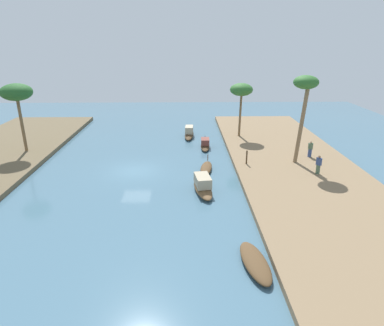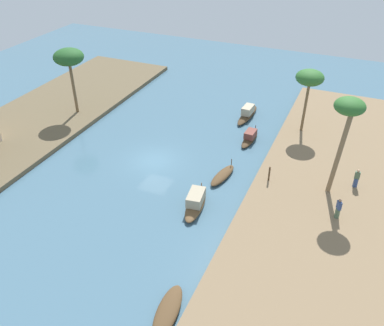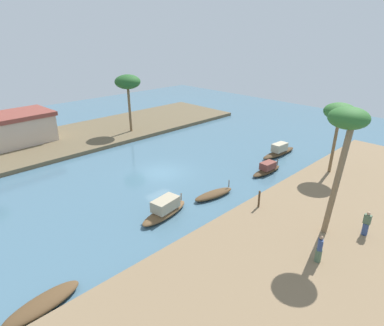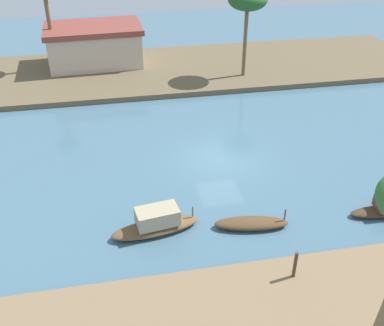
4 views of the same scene
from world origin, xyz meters
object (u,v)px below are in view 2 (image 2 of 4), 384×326
person_by_mooring (356,179)px  palm_tree_right_tall (69,58)px  sampan_with_tall_canopy (222,175)px  sampan_upstream_small (196,202)px  sampan_downstream_large (168,311)px  sampan_near_left_bank (250,137)px  person_on_near_bank (338,209)px  sampan_midstream (248,113)px  palm_tree_left_far (310,79)px  mooring_post (269,174)px  palm_tree_left_near (348,113)px

person_by_mooring → palm_tree_right_tall: (2.39, 27.84, 5.08)m
sampan_with_tall_canopy → sampan_upstream_small: sampan_upstream_small is taller
sampan_downstream_large → person_by_mooring: bearing=-34.6°
sampan_upstream_small → palm_tree_right_tall: size_ratio=0.64×
sampan_downstream_large → sampan_near_left_bank: size_ratio=1.04×
sampan_with_tall_canopy → palm_tree_right_tall: (4.81, 17.82, 5.94)m
sampan_with_tall_canopy → sampan_near_left_bank: sampan_near_left_bank is taller
sampan_downstream_large → person_on_near_bank: bearing=-39.9°
sampan_midstream → palm_tree_left_far: bearing=-99.6°
sampan_near_left_bank → mooring_post: 7.05m
sampan_near_left_bank → person_on_near_bank: bearing=-131.6°
sampan_midstream → person_on_near_bank: 17.00m
sampan_near_left_bank → mooring_post: bearing=-148.7°
person_by_mooring → palm_tree_left_near: bearing=42.3°
sampan_downstream_large → sampan_near_left_bank: (20.31, 1.39, 0.14)m
sampan_with_tall_canopy → person_by_mooring: 10.34m
sampan_downstream_large → mooring_post: mooring_post is taller
palm_tree_left_near → mooring_post: bearing=94.7°
person_on_near_bank → palm_tree_left_far: 13.65m
palm_tree_right_tall → sampan_downstream_large: bearing=-133.3°
sampan_with_tall_canopy → person_by_mooring: bearing=-67.7°
sampan_with_tall_canopy → palm_tree_left_far: 12.25m
mooring_post → person_on_near_bank: bearing=-114.6°
sampan_downstream_large → palm_tree_left_near: size_ratio=0.49×
sampan_downstream_large → person_by_mooring: size_ratio=2.46×
sampan_near_left_bank → palm_tree_left_far: bearing=-48.8°
palm_tree_left_far → person_by_mooring: bearing=-143.9°
mooring_post → palm_tree_right_tall: 22.48m
sampan_downstream_large → person_by_mooring: person_by_mooring is taller
sampan_midstream → mooring_post: bearing=-151.8°
sampan_upstream_small → sampan_near_left_bank: size_ratio=1.15×
sampan_with_tall_canopy → palm_tree_right_tall: 19.39m
person_on_near_bank → sampan_midstream: bearing=12.6°
sampan_upstream_small → person_on_near_bank: person_on_near_bank is taller
sampan_upstream_small → sampan_midstream: 15.79m
sampan_downstream_large → palm_tree_left_far: size_ratio=0.64×
sampan_midstream → palm_tree_right_tall: (-6.58, 16.47, 5.73)m
sampan_downstream_large → sampan_near_left_bank: bearing=-3.2°
sampan_with_tall_canopy → palm_tree_left_near: size_ratio=0.46×
person_by_mooring → palm_tree_left_far: (7.64, 5.57, 4.54)m
sampan_with_tall_canopy → palm_tree_left_near: palm_tree_left_near is taller
palm_tree_left_near → palm_tree_left_far: 10.00m
palm_tree_left_far → sampan_midstream: bearing=77.1°
palm_tree_left_near → sampan_downstream_large: bearing=155.2°
sampan_with_tall_canopy → mooring_post: size_ratio=2.88×
palm_tree_left_near → palm_tree_left_far: palm_tree_left_near is taller
sampan_near_left_bank → sampan_midstream: bearing=22.3°
sampan_with_tall_canopy → person_on_near_bank: person_on_near_bank is taller
sampan_downstream_large → person_on_near_bank: person_on_near_bank is taller
sampan_with_tall_canopy → sampan_upstream_small: bearing=-178.1°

